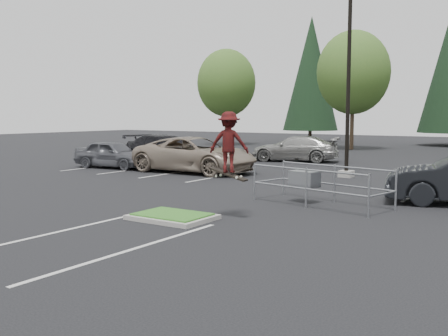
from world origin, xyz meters
The scene contains 13 objects.
ground centered at (0.00, 0.00, 0.00)m, with size 120.00×120.00×0.00m, color black.
grass_median centered at (0.00, 0.00, 0.08)m, with size 2.20×1.60×0.16m.
stall_lines centered at (-1.35, 6.02, 0.00)m, with size 22.62×17.60×0.01m.
light_pole centered at (0.50, 12.00, 4.56)m, with size 0.70×0.60×10.12m.
decid_a centered at (-18.01, 30.03, 5.58)m, with size 5.44×5.44×8.91m.
decid_b centered at (-6.01, 30.53, 6.04)m, with size 5.89×5.89×9.64m.
conif_a centered at (-14.00, 40.00, 7.10)m, with size 5.72×5.72×13.00m.
cart_corral centered at (2.01, 4.50, 0.78)m, with size 4.64×2.50×1.25m.
skateboarder centered at (1.20, 1.00, 2.11)m, with size 1.24×0.97×1.90m.
car_l_tan centered at (-6.50, 9.73, 0.88)m, with size 2.93×6.35×1.76m, color gray.
car_l_black centered at (-10.00, 11.50, 0.86)m, with size 2.42×5.96×1.73m, color black.
car_l_grey centered at (-11.50, 9.01, 0.74)m, with size 1.76×4.37×1.49m, color #4D4E54.
car_far_silver centered at (-5.00, 18.00, 0.78)m, with size 2.17×5.35×1.55m, color gray.
Camera 1 is at (9.09, -11.07, 2.90)m, focal length 42.00 mm.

